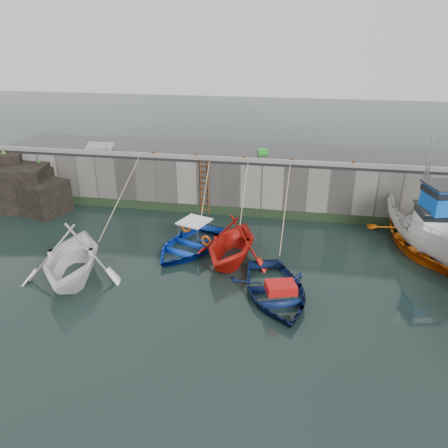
% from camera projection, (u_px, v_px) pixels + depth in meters
% --- Properties ---
extents(ground, '(120.00, 120.00, 0.00)m').
position_uv_depth(ground, '(199.00, 318.00, 16.04)').
color(ground, black).
rests_on(ground, ground).
extents(quay_back, '(30.00, 5.00, 3.00)m').
position_uv_depth(quay_back, '(246.00, 177.00, 26.68)').
color(quay_back, slate).
rests_on(quay_back, ground).
extents(road_back, '(30.00, 5.00, 0.16)m').
position_uv_depth(road_back, '(246.00, 152.00, 26.04)').
color(road_back, black).
rests_on(road_back, quay_back).
extents(kerb_back, '(30.00, 0.30, 0.20)m').
position_uv_depth(kerb_back, '(240.00, 160.00, 23.86)').
color(kerb_back, slate).
rests_on(kerb_back, road_back).
extents(algae_back, '(30.00, 0.08, 0.50)m').
position_uv_depth(algae_back, '(239.00, 212.00, 24.90)').
color(algae_back, black).
rests_on(algae_back, ground).
extents(rock_outcrop, '(5.85, 4.24, 3.41)m').
position_uv_depth(rock_outcrop, '(22.00, 186.00, 25.87)').
color(rock_outcrop, black).
rests_on(rock_outcrop, ground).
extents(ladder, '(0.51, 0.08, 3.20)m').
position_uv_depth(ladder, '(204.00, 188.00, 24.65)').
color(ladder, '#3F1E0F').
rests_on(ladder, ground).
extents(boat_near_white, '(5.54, 6.04, 2.69)m').
position_uv_depth(boat_near_white, '(74.00, 278.00, 18.70)').
color(boat_near_white, silver).
rests_on(boat_near_white, ground).
extents(boat_near_white_rope, '(0.04, 6.20, 3.10)m').
position_uv_depth(boat_near_white_rope, '(123.00, 228.00, 23.49)').
color(boat_near_white_rope, tan).
rests_on(boat_near_white_rope, ground).
extents(boat_near_blue, '(4.75, 5.57, 0.98)m').
position_uv_depth(boat_near_blue, '(189.00, 249.00, 21.20)').
color(boat_near_blue, '#0B34AB').
rests_on(boat_near_blue, ground).
extents(boat_near_blue_rope, '(0.04, 3.33, 3.10)m').
position_uv_depth(boat_near_blue_rope, '(205.00, 220.00, 24.39)').
color(boat_near_blue_rope, tan).
rests_on(boat_near_blue_rope, ground).
extents(boat_near_blacktrim, '(4.58, 5.10, 2.41)m').
position_uv_depth(boat_near_blacktrim, '(231.00, 260.00, 20.14)').
color(boat_near_blacktrim, red).
rests_on(boat_near_blacktrim, ground).
extents(boat_near_blacktrim_rope, '(0.04, 3.87, 3.10)m').
position_uv_depth(boat_near_blacktrim_rope, '(243.00, 226.00, 23.68)').
color(boat_near_blacktrim_rope, tan).
rests_on(boat_near_blacktrim_rope, ground).
extents(boat_near_navy, '(4.73, 5.61, 0.99)m').
position_uv_depth(boat_near_navy, '(275.00, 296.00, 17.43)').
color(boat_near_navy, '#0A1742').
rests_on(boat_near_navy, ground).
extents(boat_near_navy_rope, '(0.04, 6.05, 3.10)m').
position_uv_depth(boat_near_navy_rope, '(283.00, 239.00, 22.14)').
color(boat_near_navy_rope, tan).
rests_on(boat_near_navy_rope, ground).
extents(boat_far_white, '(4.21, 7.08, 5.57)m').
position_uv_depth(boat_far_white, '(429.00, 229.00, 20.70)').
color(boat_far_white, silver).
rests_on(boat_far_white, ground).
extents(boat_far_orange, '(5.42, 7.16, 4.40)m').
position_uv_depth(boat_far_orange, '(425.00, 238.00, 21.24)').
color(boat_far_orange, orange).
rests_on(boat_far_orange, ground).
extents(fish_crate, '(0.66, 0.58, 0.27)m').
position_uv_depth(fish_crate, '(263.00, 152.00, 25.30)').
color(fish_crate, '#1C9E1D').
rests_on(fish_crate, road_back).
extents(railing, '(1.60, 1.05, 1.00)m').
position_uv_depth(railing, '(100.00, 146.00, 26.25)').
color(railing, '#A5A8AD').
rests_on(railing, road_back).
extents(bollard_a, '(0.18, 0.18, 0.28)m').
position_uv_depth(bollard_a, '(154.00, 154.00, 24.76)').
color(bollard_a, '#3F1E0F').
rests_on(bollard_a, road_back).
extents(bollard_b, '(0.18, 0.18, 0.28)m').
position_uv_depth(bollard_b, '(197.00, 156.00, 24.34)').
color(bollard_b, '#3F1E0F').
rests_on(bollard_b, road_back).
extents(bollard_c, '(0.18, 0.18, 0.28)m').
position_uv_depth(bollard_c, '(244.00, 158.00, 23.90)').
color(bollard_c, '#3F1E0F').
rests_on(bollard_c, road_back).
extents(bollard_d, '(0.18, 0.18, 0.28)m').
position_uv_depth(bollard_d, '(292.00, 161.00, 23.47)').
color(bollard_d, '#3F1E0F').
rests_on(bollard_d, road_back).
extents(bollard_e, '(0.18, 0.18, 0.28)m').
position_uv_depth(bollard_e, '(354.00, 164.00, 22.94)').
color(bollard_e, '#3F1E0F').
rests_on(bollard_e, road_back).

